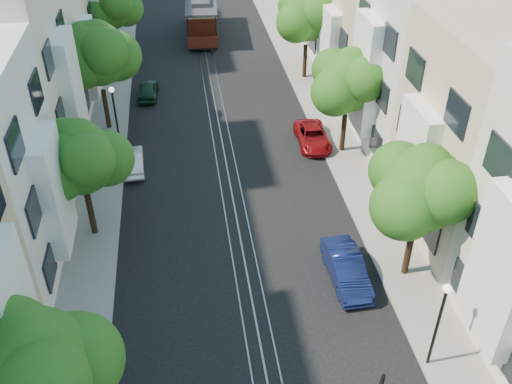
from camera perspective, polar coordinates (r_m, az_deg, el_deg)
name	(u,v)px	position (r m, az deg, el deg)	size (l,w,h in m)	color
ground	(215,101)	(41.48, -4.17, 9.06)	(200.00, 200.00, 0.00)	black
sidewalk_east	(313,94)	(42.48, 5.75, 9.73)	(2.50, 80.00, 0.12)	gray
sidewalk_west	(111,107)	(41.68, -14.25, 8.25)	(2.50, 80.00, 0.12)	gray
rail_left	(207,101)	(41.45, -4.94, 9.01)	(0.06, 80.00, 0.02)	gray
rail_slot	(215,101)	(41.48, -4.17, 9.07)	(0.06, 80.00, 0.02)	gray
rail_right	(222,100)	(41.51, -3.41, 9.13)	(0.06, 80.00, 0.02)	gray
lane_line	(215,101)	(41.48, -4.17, 9.06)	(0.08, 80.00, 0.01)	tan
townhouses_east	(384,22)	(41.80, 12.64, 16.23)	(7.75, 72.00, 12.00)	beige
townhouses_west	(26,42)	(40.48, -21.98, 13.77)	(7.75, 72.00, 11.76)	silver
tree_e_b	(423,191)	(24.61, 16.33, 0.14)	(4.93, 4.08, 6.68)	black
tree_e_c	(349,82)	(33.59, 9.33, 10.76)	(4.84, 3.99, 6.52)	black
tree_e_d	(308,16)	(43.38, 5.24, 17.17)	(5.01, 4.16, 6.85)	black
tree_w_a	(35,372)	(18.23, -21.24, -16.41)	(4.93, 4.08, 6.68)	black
tree_w_b	(81,160)	(27.42, -17.09, 3.07)	(4.72, 3.87, 6.27)	black
tree_w_c	(98,55)	(36.91, -15.51, 13.05)	(5.13, 4.28, 7.09)	black
tree_w_d	(111,7)	(47.39, -14.33, 17.52)	(4.84, 3.99, 6.52)	black
lamp_east	(440,314)	(22.09, 17.97, -11.53)	(0.32, 0.32, 4.16)	black
lamp_west	(115,109)	(35.00, -13.96, 8.02)	(0.32, 0.32, 4.16)	black
cable_car	(202,14)	(53.12, -5.46, 17.29)	(3.17, 8.69, 3.28)	black
parked_car_e_mid	(346,269)	(26.24, 9.02, -7.57)	(1.41, 4.05, 1.33)	#0D1541
parked_car_e_far	(313,136)	(35.95, 5.69, 5.55)	(1.86, 4.04, 1.12)	maroon
parked_car_w_mid	(133,161)	(34.10, -12.21, 3.06)	(1.17, 3.37, 1.11)	silver
parked_car_w_far	(148,90)	(42.45, -10.76, 10.03)	(1.38, 3.43, 1.17)	#13301E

